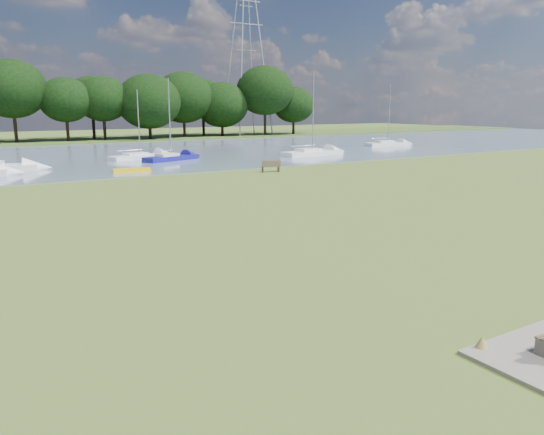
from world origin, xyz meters
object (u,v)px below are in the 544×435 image
riverbank_bench (271,166)px  sailboat_2 (312,151)px  pylon (246,22)px  kayak (132,170)px  sailboat_4 (387,143)px  sailboat_1 (140,155)px  sailboat_7 (171,156)px

riverbank_bench → sailboat_2: sailboat_2 is taller
pylon → sailboat_2: size_ratio=3.55×
kayak → sailboat_2: bearing=22.9°
pylon → kayak: bearing=-129.0°
sailboat_2 → sailboat_4: (17.37, 5.87, -0.01)m
pylon → sailboat_1: pylon is taller
pylon → sailboat_7: pylon is taller
sailboat_1 → sailboat_4: bearing=-15.0°
kayak → sailboat_7: size_ratio=0.38×
riverbank_bench → kayak: (-10.39, 5.99, -0.30)m
kayak → sailboat_2: (22.27, 4.37, 0.33)m
riverbank_bench → sailboat_2: bearing=56.6°
kayak → sailboat_7: bearing=61.2°
sailboat_2 → sailboat_7: (-15.89, 3.07, -0.03)m
sailboat_4 → sailboat_7: 33.38m
sailboat_4 → kayak: bearing=-159.7°
sailboat_1 → sailboat_2: bearing=-33.5°
riverbank_bench → pylon: 60.49m
pylon → sailboat_1: (-32.17, -34.08, -20.16)m
sailboat_2 → pylon: bearing=65.3°
kayak → sailboat_7: (6.38, 7.44, 0.30)m
riverbank_bench → sailboat_7: bearing=122.2°
sailboat_7 → sailboat_4: bearing=-15.4°
pylon → riverbank_bench: bearing=-117.1°
kayak → sailboat_4: size_ratio=0.37×
sailboat_1 → riverbank_bench: bearing=-83.8°
riverbank_bench → sailboat_1: bearing=126.0°
sailboat_2 → sailboat_7: sailboat_2 is taller
kayak → sailboat_7: 9.81m
riverbank_bench → sailboat_2: 15.76m
sailboat_1 → sailboat_4: size_ratio=0.85×
pylon → sailboat_7: (-29.96, -37.38, -20.10)m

